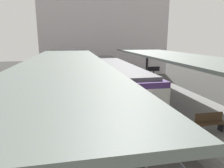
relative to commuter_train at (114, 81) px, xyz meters
name	(u,v)px	position (x,y,z in m)	size (l,w,h in m)	color
ground_plane	(132,126)	(0.00, -5.11, -1.73)	(80.00, 80.00, 0.00)	#383835
platform_left	(67,124)	(-3.80, -5.11, -1.23)	(4.40, 28.00, 1.00)	gray
platform_right	(189,114)	(3.80, -5.11, -1.23)	(4.40, 28.00, 1.00)	gray
track_ballast	(132,125)	(0.00, -5.11, -1.63)	(3.20, 28.00, 0.20)	#423F3D
rail_near_side	(120,123)	(-0.72, -5.11, -1.46)	(0.08, 28.00, 0.14)	slate
rail_far_side	(143,121)	(0.72, -5.11, -1.46)	(0.08, 28.00, 0.14)	slate
commuter_train	(114,81)	(0.00, 0.00, 0.00)	(2.78, 14.28, 3.10)	#472D6B
canopy_left	(65,61)	(-3.80, -3.71, 2.19)	(4.18, 21.00, 3.03)	#333335
canopy_right	(182,58)	(3.80, -3.71, 2.21)	(4.18, 21.00, 3.05)	#333335
platform_bench	(210,122)	(2.72, -8.41, -0.26)	(1.40, 0.41, 0.86)	black
platform_sign	(153,75)	(2.42, -2.36, 0.90)	(0.90, 0.08, 2.21)	#262628
passenger_near_bench	(33,108)	(-5.31, -6.27, 0.20)	(0.36, 0.36, 1.78)	#7A337A
station_building_backdrop	(103,37)	(1.38, 14.89, 3.77)	(18.00, 6.00, 11.00)	#B7B2B7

